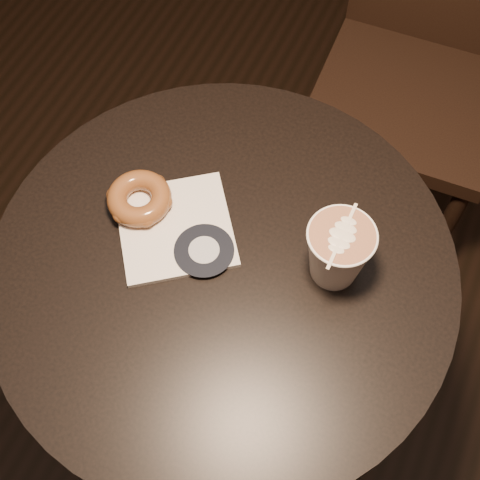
% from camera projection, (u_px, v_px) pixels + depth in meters
% --- Properties ---
extents(cafe_table, '(0.70, 0.70, 0.75)m').
position_uv_depth(cafe_table, '(225.00, 315.00, 1.16)').
color(cafe_table, black).
rests_on(cafe_table, ground).
extents(chair, '(0.43, 0.43, 1.04)m').
position_uv_depth(chair, '(433.00, 31.00, 1.44)').
color(chair, black).
rests_on(chair, ground).
extents(pastry_bag, '(0.23, 0.23, 0.01)m').
position_uv_depth(pastry_bag, '(175.00, 228.00, 1.01)').
color(pastry_bag, white).
rests_on(pastry_bag, cafe_table).
extents(doughnut, '(0.10, 0.10, 0.03)m').
position_uv_depth(doughnut, '(139.00, 198.00, 1.01)').
color(doughnut, brown).
rests_on(doughnut, pastry_bag).
extents(latte_cup, '(0.10, 0.10, 0.11)m').
position_uv_depth(latte_cup, '(337.00, 253.00, 0.93)').
color(latte_cup, white).
rests_on(latte_cup, cafe_table).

